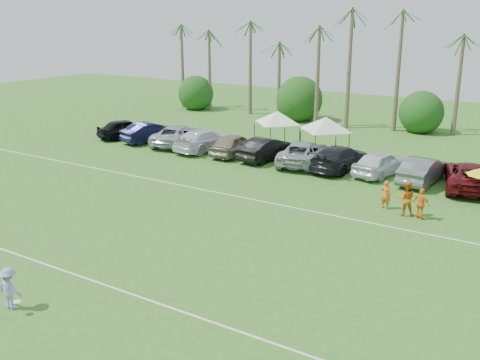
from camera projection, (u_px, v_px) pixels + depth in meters
The scene contains 30 objects.
ground at pixel (19, 289), 20.89m from camera, with size 120.00×120.00×0.00m, color #356D20.
field_lines at pixel (153, 224), 27.41m from camera, with size 80.00×12.10×0.01m.
palm_tree_0 at pixel (174, 41), 60.65m from camera, with size 2.40×2.40×8.90m.
palm_tree_1 at pixel (210, 34), 57.90m from camera, with size 2.40×2.40×9.90m.
palm_tree_2 at pixel (249, 26), 55.14m from camera, with size 2.40×2.40×10.90m.
palm_tree_3 at pixel (284, 18), 52.89m from camera, with size 2.40×2.40×11.90m.
palm_tree_4 at pixel (321, 46), 51.65m from camera, with size 2.40×2.40×8.90m.
palm_tree_5 at pixel (361, 37), 49.40m from camera, with size 2.40×2.40×9.90m.
palm_tree_6 at pixel (405, 28), 47.14m from camera, with size 2.40×2.40×10.90m.
palm_tree_7 at pixel (454, 18), 44.89m from camera, with size 2.40×2.40×11.90m.
bush_tree_0 at pixel (201, 92), 61.64m from camera, with size 4.00×4.00×4.00m.
bush_tree_1 at pixel (304, 101), 55.14m from camera, with size 4.00×4.00×4.00m.
bush_tree_2 at pixel (423, 112), 49.14m from camera, with size 4.00×4.00×4.00m.
sideline_player_a at pixel (386, 195), 29.42m from camera, with size 0.59×0.39×1.61m, color orange.
sideline_player_b at pixel (406, 198), 28.37m from camera, with size 0.92×0.72×1.89m, color #CC6A16.
sideline_player_c at pixel (421, 204), 27.86m from camera, with size 0.99×0.41×1.69m, color orange.
canopy_tent_left at pixel (278, 111), 42.83m from camera, with size 4.21×4.21×3.41m.
canopy_tent_right at pixel (326, 117), 39.86m from camera, with size 4.32×4.32×3.50m.
frisbee_player at pixel (9, 288), 19.30m from camera, with size 1.28×0.71×1.61m.
parked_car_0 at pixel (126, 129), 46.54m from camera, with size 1.97×4.91×1.67m, color black.
parked_car_1 at pixel (151, 132), 45.16m from camera, with size 1.77×5.08×1.67m, color black.
parked_car_2 at pixel (179, 135), 43.99m from camera, with size 2.77×6.02×1.67m, color #A5AEB6.
parked_car_3 at pixel (204, 140), 42.26m from camera, with size 2.34×5.76×1.67m, color silver.
parked_car_4 at pixel (234, 144), 40.82m from camera, with size 1.97×4.91×1.67m, color gray.
parked_car_5 at pixel (267, 149), 39.48m from camera, with size 1.77×5.08×1.67m, color black.
parked_car_6 at pixel (303, 153), 38.34m from camera, with size 2.77×6.02×1.67m, color #9EA0A5.
parked_car_7 at pixel (340, 158), 36.96m from camera, with size 2.34×5.76×1.67m, color black.
parked_car_8 at pixel (381, 163), 35.64m from camera, with size 1.97×4.91×1.67m, color silver.
parked_car_9 at pixel (423, 170), 34.04m from camera, with size 1.77×5.08×1.67m, color slate.
parked_car_10 at pixel (470, 176), 32.77m from camera, with size 2.77×6.02×1.67m, color #570D12.
Camera 1 is at (17.17, -11.42, 10.22)m, focal length 40.00 mm.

